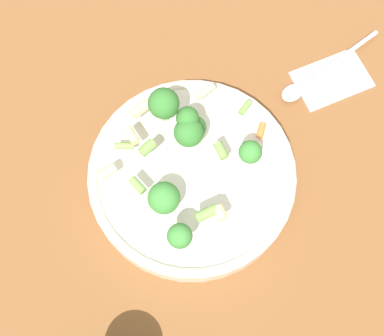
{
  "coord_description": "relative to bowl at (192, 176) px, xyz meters",
  "views": [
    {
      "loc": [
        0.24,
        -0.03,
        0.72
      ],
      "look_at": [
        0.0,
        0.0,
        0.06
      ],
      "focal_mm": 50.0,
      "sensor_mm": 36.0,
      "label": 1
    }
  ],
  "objects": [
    {
      "name": "pasta_salad",
      "position": [
        -0.01,
        -0.01,
        0.06
      ],
      "size": [
        0.23,
        0.24,
        0.09
      ],
      "color": "#8CB766",
      "rests_on": "bowl"
    },
    {
      "name": "ground_plane",
      "position": [
        0.0,
        0.0,
        -0.02
      ],
      "size": [
        3.0,
        3.0,
        0.0
      ],
      "primitive_type": "plane",
      "color": "brown"
    },
    {
      "name": "bowl",
      "position": [
        0.0,
        0.0,
        0.0
      ],
      "size": [
        0.29,
        0.29,
        0.04
      ],
      "color": "silver",
      "rests_on": "ground_plane"
    },
    {
      "name": "napkin",
      "position": [
        -0.14,
        0.23,
        -0.02
      ],
      "size": [
        0.1,
        0.13,
        0.01
      ],
      "color": "#B2BCC6",
      "rests_on": "ground_plane"
    },
    {
      "name": "spoon",
      "position": [
        -0.14,
        0.2,
        -0.01
      ],
      "size": [
        0.11,
        0.17,
        0.01
      ],
      "rotation": [
        0.0,
        0.0,
        11.54
      ],
      "color": "silver",
      "rests_on": "napkin"
    }
  ]
}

